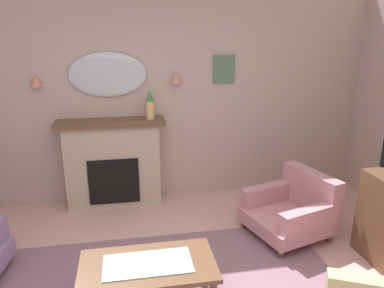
% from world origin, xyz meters
% --- Properties ---
extents(wall_back, '(6.97, 0.10, 2.93)m').
position_xyz_m(wall_back, '(0.00, 2.55, 1.46)').
color(wall_back, '#B29993').
rests_on(wall_back, ground).
extents(fireplace, '(1.36, 0.36, 1.16)m').
position_xyz_m(fireplace, '(-0.49, 2.33, 0.57)').
color(fireplace, tan).
rests_on(fireplace, ground).
extents(mantel_vase_right, '(0.10, 0.10, 0.39)m').
position_xyz_m(mantel_vase_right, '(0.01, 2.30, 1.35)').
color(mantel_vase_right, tan).
rests_on(mantel_vase_right, fireplace).
extents(wall_mirror, '(0.96, 0.06, 0.56)m').
position_xyz_m(wall_mirror, '(-0.49, 2.47, 1.71)').
color(wall_mirror, '#B2BCC6').
extents(wall_sconce_left, '(0.14, 0.14, 0.14)m').
position_xyz_m(wall_sconce_left, '(-1.34, 2.42, 1.66)').
color(wall_sconce_left, '#D17066').
extents(wall_sconce_right, '(0.14, 0.14, 0.14)m').
position_xyz_m(wall_sconce_right, '(0.36, 2.42, 1.66)').
color(wall_sconce_right, '#D17066').
extents(framed_picture, '(0.28, 0.03, 0.36)m').
position_xyz_m(framed_picture, '(1.01, 2.48, 1.75)').
color(framed_picture, '#4C6B56').
extents(coffee_table, '(1.10, 0.60, 0.45)m').
position_xyz_m(coffee_table, '(-0.18, 0.28, 0.38)').
color(coffee_table, brown).
rests_on(coffee_table, ground).
extents(armchair_near_fireplace, '(1.01, 1.00, 0.71)m').
position_xyz_m(armchair_near_fireplace, '(1.52, 1.22, 0.31)').
color(armchair_near_fireplace, '#B77A84').
rests_on(armchair_near_fireplace, ground).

